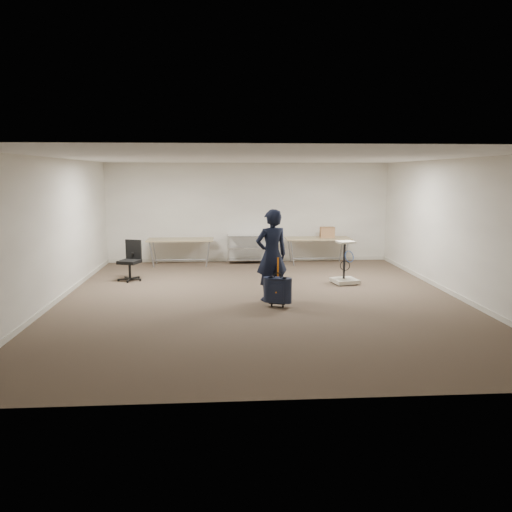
{
  "coord_description": "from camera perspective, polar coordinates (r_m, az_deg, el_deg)",
  "views": [
    {
      "loc": [
        -0.74,
        -9.69,
        2.49
      ],
      "look_at": [
        -0.07,
        0.3,
        0.84
      ],
      "focal_mm": 35.0,
      "sensor_mm": 36.0,
      "label": 1
    }
  ],
  "objects": [
    {
      "name": "wire_shelf",
      "position": [
        14.06,
        -0.79,
        0.98
      ],
      "size": [
        1.22,
        0.47,
        0.8
      ],
      "color": "silver",
      "rests_on": "ground"
    },
    {
      "name": "equipment_cart",
      "position": [
        11.62,
        10.14,
        -1.86
      ],
      "size": [
        0.64,
        0.64,
        0.98
      ],
      "color": "beige",
      "rests_on": "ground"
    },
    {
      "name": "person",
      "position": [
        9.82,
        1.8,
        0.1
      ],
      "size": [
        0.76,
        0.62,
        1.82
      ],
      "primitive_type": "imported",
      "rotation": [
        0.0,
        0.0,
        3.45
      ],
      "color": "black",
      "rests_on": "ground"
    },
    {
      "name": "folding_table_right",
      "position": [
        14.01,
        7.05,
        1.86
      ],
      "size": [
        1.8,
        0.75,
        0.73
      ],
      "color": "#8E7A57",
      "rests_on": "ground"
    },
    {
      "name": "office_chair",
      "position": [
        12.15,
        -14.14,
        -1.37
      ],
      "size": [
        0.57,
        0.58,
        0.95
      ],
      "color": "black",
      "rests_on": "ground"
    },
    {
      "name": "ground",
      "position": [
        10.03,
        0.52,
        -5.01
      ],
      "size": [
        9.0,
        9.0,
        0.0
      ],
      "primitive_type": "plane",
      "color": "#48372C",
      "rests_on": "ground"
    },
    {
      "name": "cardboard_box",
      "position": [
        14.13,
        8.14,
        2.71
      ],
      "size": [
        0.4,
        0.31,
        0.29
      ],
      "primitive_type": "cube",
      "rotation": [
        0.0,
        0.0,
        -0.04
      ],
      "color": "#9C7748",
      "rests_on": "folding_table_right"
    },
    {
      "name": "folding_table_left",
      "position": [
        13.81,
        -8.63,
        1.72
      ],
      "size": [
        1.8,
        0.75,
        0.73
      ],
      "color": "#8E7A57",
      "rests_on": "ground"
    },
    {
      "name": "suitcase",
      "position": [
        9.43,
        2.48,
        -3.93
      ],
      "size": [
        0.39,
        0.31,
        0.95
      ],
      "color": "black",
      "rests_on": "ground"
    },
    {
      "name": "room_shell",
      "position": [
        11.36,
        -0.01,
        -3.04
      ],
      "size": [
        8.0,
        9.0,
        9.0
      ],
      "color": "beige",
      "rests_on": "ground"
    }
  ]
}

